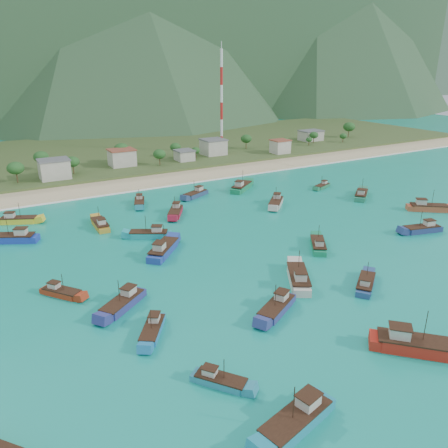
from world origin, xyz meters
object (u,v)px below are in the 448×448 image
boat_11 (428,208)px  boat_14 (13,238)px  boat_10 (366,284)px  boat_17 (322,187)px  boat_26 (361,195)px  boat_20 (276,203)px  boat_19 (318,246)px  boat_24 (18,220)px  boat_7 (176,212)px  radio_tower (222,102)px  boat_21 (415,345)px  boat_16 (298,279)px  boat_27 (242,187)px  boat_8 (153,330)px  boat_2 (100,225)px  boat_6 (422,229)px  boat_3 (220,381)px  boat_13 (61,293)px  boat_5 (297,421)px  boat_18 (277,308)px  boat_28 (196,194)px  boat_23 (140,203)px  boat_30 (150,235)px  boat_9 (163,250)px  boat_12 (123,303)px

boat_11 → boat_14: size_ratio=0.96×
boat_10 → boat_17: bearing=108.0°
boat_26 → boat_14: bearing=-137.3°
boat_20 → boat_26: boat_26 is taller
boat_19 → boat_10: bearing=-68.2°
boat_24 → boat_7: bearing=93.9°
radio_tower → boat_10: 136.62m
boat_21 → boat_24: (-46.18, 92.94, -0.26)m
boat_16 → boat_27: (26.68, 64.02, 0.05)m
boat_8 → boat_11: 96.80m
boat_2 → boat_6: size_ratio=0.94×
boat_2 → boat_24: bearing=144.0°
boat_2 → boat_3: (-2.24, -69.60, -0.24)m
radio_tower → boat_3: 160.94m
boat_7 → boat_13: 50.23m
boat_7 → boat_27: (30.87, 12.86, 0.22)m
boat_5 → boat_11: 98.24m
boat_7 → boat_18: 58.18m
radio_tower → boat_11: radio_tower is taller
boat_2 → boat_18: 60.42m
boat_11 → boat_17: size_ratio=1.36×
boat_2 → boat_28: 37.66m
boat_3 → boat_23: boat_23 is taller
boat_17 → boat_16: bearing=113.0°
boat_18 → boat_26: bearing=-86.0°
boat_10 → boat_26: size_ratio=0.85×
boat_10 → boat_18: bearing=-130.6°
boat_20 → boat_23: boat_20 is taller
boat_10 → boat_14: (-57.82, 60.46, 0.24)m
boat_3 → boat_5: 12.02m
boat_10 → boat_20: 54.31m
boat_10 → boat_21: (-9.06, -18.29, 0.37)m
radio_tower → boat_26: (5.20, -83.78, -23.87)m
boat_16 → boat_30: boat_16 is taller
boat_13 → boat_18: (32.09, -25.29, 0.22)m
boat_2 → radio_tower: bearing=44.0°
boat_10 → boat_27: size_ratio=0.76×
boat_2 → boat_9: (8.06, -24.62, 0.20)m
boat_8 → boat_26: bearing=-122.4°
boat_2 → boat_6: (72.24, -45.63, 0.03)m
boat_12 → boat_17: boat_12 is taller
boat_8 → boat_18: boat_18 is taller
boat_21 → boat_6: bearing=171.1°
boat_14 → boat_23: size_ratio=1.19×
boat_19 → boat_23: size_ratio=0.99×
boat_6 → boat_20: size_ratio=1.09×
boat_30 → boat_19: bearing=-100.0°
boat_14 → boat_18: size_ratio=1.13×
radio_tower → boat_10: radio_tower is taller
boat_5 → boat_23: size_ratio=1.19×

